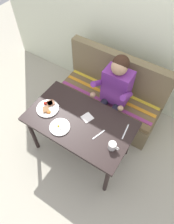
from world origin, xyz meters
TOP-DOWN VIEW (x-y plane):
  - ground_plane at (0.00, 0.00)m, footprint 8.00×8.00m
  - back_wall at (0.00, 1.27)m, footprint 4.40×0.10m
  - table at (0.00, 0.00)m, footprint 1.20×0.70m
  - couch at (0.00, 0.76)m, footprint 1.44×0.56m
  - person at (0.11, 0.59)m, footprint 0.45×0.61m
  - plate_breakfast at (-0.40, -0.06)m, footprint 0.26×0.26m
  - plate_eggs at (-0.13, -0.19)m, footprint 0.22×0.22m
  - coffee_mug at (0.46, -0.10)m, footprint 0.12×0.08m
  - napkin at (0.05, 0.08)m, footprint 0.14×0.15m
  - fork at (0.27, -0.04)m, footprint 0.07×0.17m
  - knife at (0.49, 0.15)m, footprint 0.04×0.20m

SIDE VIEW (x-z plane):
  - ground_plane at x=0.00m, z-range 0.00..0.00m
  - couch at x=0.00m, z-range -0.17..0.83m
  - table at x=0.00m, z-range 0.28..1.01m
  - fork at x=0.27m, z-range 0.73..0.73m
  - knife at x=0.49m, z-range 0.73..0.73m
  - napkin at x=0.05m, z-range 0.73..0.74m
  - plate_eggs at x=-0.13m, z-range 0.72..0.76m
  - person at x=0.11m, z-range 0.13..1.35m
  - plate_breakfast at x=-0.40m, z-range 0.72..0.77m
  - coffee_mug at x=0.46m, z-range 0.73..0.82m
  - back_wall at x=0.00m, z-range 0.00..2.60m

